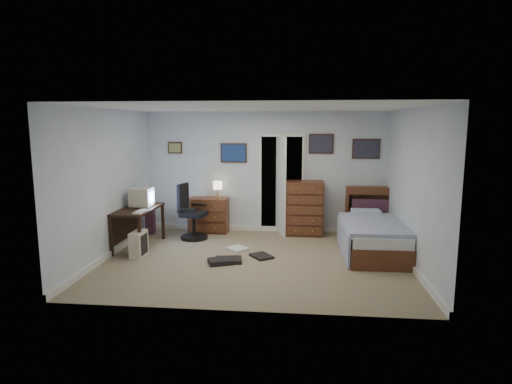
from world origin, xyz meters
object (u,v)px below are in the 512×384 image
low_dresser (209,215)px  computer_desk (134,217)px  tall_dresser (304,208)px  bed (371,237)px  office_chair (191,218)px

low_dresser → computer_desk: bearing=-131.9°
tall_dresser → bed: (1.15, -1.19, -0.25)m
office_chair → tall_dresser: tall_dresser is taller
office_chair → low_dresser: (0.23, 0.56, -0.06)m
low_dresser → tall_dresser: (1.99, -0.02, 0.19)m
tall_dresser → computer_desk: bearing=-159.4°
office_chair → bed: bearing=0.5°
computer_desk → tall_dresser: (3.12, 1.21, -0.01)m
bed → tall_dresser: bearing=133.2°
office_chair → low_dresser: 0.61m
low_dresser → tall_dresser: 2.00m
tall_dresser → bed: size_ratio=0.57×
computer_desk → office_chair: size_ratio=1.17×
tall_dresser → office_chair: bearing=-167.1°
low_dresser → office_chair: bearing=-112.3°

